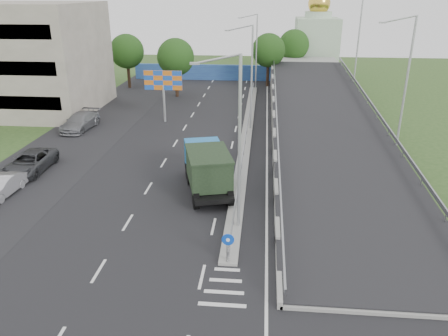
# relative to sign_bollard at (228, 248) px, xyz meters

# --- Properties ---
(ground) EXTENTS (160.00, 160.00, 0.00)m
(ground) POSITION_rel_sign_bollard_xyz_m (0.00, -2.17, -1.03)
(ground) COLOR #2D4C1E
(ground) RESTS_ON ground
(road_surface) EXTENTS (26.00, 90.00, 0.04)m
(road_surface) POSITION_rel_sign_bollard_xyz_m (-3.00, 17.83, -1.03)
(road_surface) COLOR black
(road_surface) RESTS_ON ground
(parking_strip) EXTENTS (8.00, 90.00, 0.05)m
(parking_strip) POSITION_rel_sign_bollard_xyz_m (-16.00, 17.83, -1.03)
(parking_strip) COLOR black
(parking_strip) RESTS_ON ground
(median) EXTENTS (1.00, 44.00, 0.20)m
(median) POSITION_rel_sign_bollard_xyz_m (0.00, 21.83, -0.93)
(median) COLOR gray
(median) RESTS_ON ground
(overpass_ramp) EXTENTS (10.00, 50.00, 3.50)m
(overpass_ramp) POSITION_rel_sign_bollard_xyz_m (7.50, 21.83, 0.72)
(overpass_ramp) COLOR gray
(overpass_ramp) RESTS_ON ground
(median_guardrail) EXTENTS (0.09, 44.00, 0.71)m
(median_guardrail) POSITION_rel_sign_bollard_xyz_m (0.00, 21.83, -0.28)
(median_guardrail) COLOR gray
(median_guardrail) RESTS_ON median
(sign_bollard) EXTENTS (0.64, 0.23, 1.67)m
(sign_bollard) POSITION_rel_sign_bollard_xyz_m (0.00, 0.00, 0.00)
(sign_bollard) COLOR black
(sign_bollard) RESTS_ON median
(lamp_post_near) EXTENTS (2.74, 0.18, 10.08)m
(lamp_post_near) POSITION_rel_sign_bollard_xyz_m (0.11, 3.83, 4.77)
(lamp_post_near) COLOR #B2B5B7
(lamp_post_near) RESTS_ON median
(lamp_post_mid) EXTENTS (2.74, 0.18, 10.08)m
(lamp_post_mid) POSITION_rel_sign_bollard_xyz_m (0.11, 23.83, 4.77)
(lamp_post_mid) COLOR #B2B5B7
(lamp_post_mid) RESTS_ON median
(lamp_post_far) EXTENTS (2.74, 0.18, 10.08)m
(lamp_post_far) POSITION_rel_sign_bollard_xyz_m (0.11, 43.83, 4.77)
(lamp_post_far) COLOR #B2B5B7
(lamp_post_far) RESTS_ON median
(blue_wall) EXTENTS (30.00, 0.50, 2.40)m
(blue_wall) POSITION_rel_sign_bollard_xyz_m (-4.00, 49.83, 0.17)
(blue_wall) COLOR navy
(blue_wall) RESTS_ON ground
(church) EXTENTS (7.00, 7.00, 13.80)m
(church) POSITION_rel_sign_bollard_xyz_m (10.00, 57.83, 4.28)
(church) COLOR #B2CCAD
(church) RESTS_ON ground
(billboard) EXTENTS (4.00, 0.24, 5.50)m
(billboard) POSITION_rel_sign_bollard_xyz_m (-9.00, 25.83, 3.15)
(billboard) COLOR #B2B5B7
(billboard) RESTS_ON ground
(tree_left_mid) EXTENTS (4.80, 4.80, 7.60)m
(tree_left_mid) POSITION_rel_sign_bollard_xyz_m (-10.00, 37.83, 4.14)
(tree_left_mid) COLOR black
(tree_left_mid) RESTS_ON ground
(tree_median_far) EXTENTS (4.80, 4.80, 7.60)m
(tree_median_far) POSITION_rel_sign_bollard_xyz_m (2.00, 45.83, 4.14)
(tree_median_far) COLOR black
(tree_median_far) RESTS_ON ground
(tree_left_far) EXTENTS (4.80, 4.80, 7.60)m
(tree_left_far) POSITION_rel_sign_bollard_xyz_m (-18.00, 42.83, 4.14)
(tree_left_far) COLOR black
(tree_left_far) RESTS_ON ground
(tree_ramp_far) EXTENTS (4.80, 4.80, 7.60)m
(tree_ramp_far) POSITION_rel_sign_bollard_xyz_m (6.00, 52.83, 4.14)
(tree_ramp_far) COLOR black
(tree_ramp_far) RESTS_ON ground
(dump_truck) EXTENTS (4.35, 7.55, 3.14)m
(dump_truck) POSITION_rel_sign_bollard_xyz_m (-2.25, 9.09, 0.70)
(dump_truck) COLOR black
(dump_truck) RESTS_ON ground
(parked_car_b) EXTENTS (1.64, 4.18, 1.36)m
(parked_car_b) POSITION_rel_sign_bollard_xyz_m (-16.25, 6.83, -0.36)
(parked_car_b) COLOR #AFAEB4
(parked_car_b) RESTS_ON ground
(parked_car_c) EXTENTS (2.61, 5.58, 1.54)m
(parked_car_c) POSITION_rel_sign_bollard_xyz_m (-16.47, 11.12, -0.26)
(parked_car_c) COLOR #323437
(parked_car_c) RESTS_ON ground
(parked_car_d) EXTENTS (2.80, 5.86, 1.65)m
(parked_car_d) POSITION_rel_sign_bollard_xyz_m (-17.02, 22.34, -0.21)
(parked_car_d) COLOR gray
(parked_car_d) RESTS_ON ground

